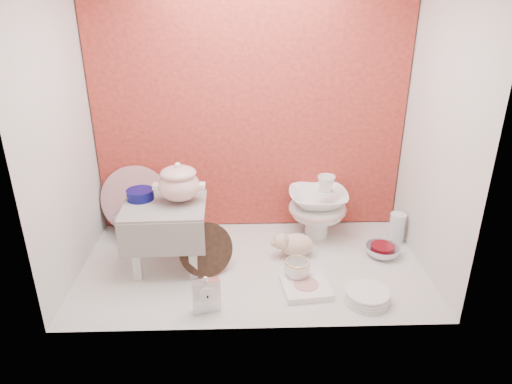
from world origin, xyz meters
TOP-DOWN VIEW (x-y plane):
  - ground at (0.00, 0.00)m, footprint 1.80×1.80m
  - niche_shell at (0.00, 0.18)m, footprint 1.86×1.03m
  - step_stool at (-0.44, 0.02)m, footprint 0.42×0.37m
  - soup_tureen at (-0.37, 0.06)m, footprint 0.27×0.27m
  - cobalt_bowl at (-0.58, 0.09)m, footprint 0.14×0.14m
  - floral_platter at (-0.68, 0.41)m, footprint 0.42×0.12m
  - blue_white_vase at (-0.68, 0.36)m, footprint 0.33×0.33m
  - lacquer_tray at (-0.24, -0.06)m, footprint 0.30×0.20m
  - mantel_clock at (-0.22, -0.37)m, footprint 0.13×0.07m
  - plush_pig at (0.24, 0.09)m, footprint 0.26×0.20m
  - teacup_saucer at (0.22, -0.14)m, footprint 0.20×0.20m
  - gold_rim_teacup at (0.22, -0.14)m, footprint 0.17×0.17m
  - lattice_dish at (0.26, -0.23)m, footprint 0.25×0.25m
  - dinner_plate_stack at (0.53, -0.33)m, footprint 0.29×0.29m
  - crystal_bowl at (0.72, 0.08)m, footprint 0.22×0.22m
  - clear_glass_vase at (0.84, 0.23)m, footprint 0.12×0.12m
  - porcelain_tower at (0.39, 0.32)m, footprint 0.39×0.39m

SIDE VIEW (x-z plane):
  - ground at x=0.00m, z-range 0.00..0.00m
  - teacup_saucer at x=0.22m, z-range 0.00..0.01m
  - lattice_dish at x=0.26m, z-range 0.00..0.03m
  - crystal_bowl at x=0.72m, z-range 0.00..0.06m
  - dinner_plate_stack at x=0.53m, z-range 0.00..0.06m
  - gold_rim_teacup at x=0.22m, z-range 0.01..0.11m
  - plush_pig at x=0.24m, z-range 0.00..0.14m
  - clear_glass_vase at x=0.84m, z-range 0.00..0.18m
  - mantel_clock at x=-0.22m, z-range 0.00..0.18m
  - blue_white_vase at x=-0.68m, z-range 0.00..0.27m
  - lacquer_tray at x=-0.24m, z-range 0.00..0.27m
  - step_stool at x=-0.44m, z-range 0.00..0.36m
  - porcelain_tower at x=0.39m, z-range 0.00..0.39m
  - floral_platter at x=-0.68m, z-range 0.00..0.41m
  - cobalt_bowl at x=-0.58m, z-range 0.36..0.41m
  - soup_tureen at x=-0.37m, z-range 0.36..0.57m
  - niche_shell at x=0.00m, z-range 0.17..1.70m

